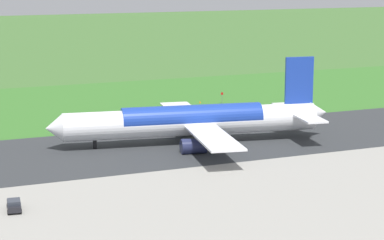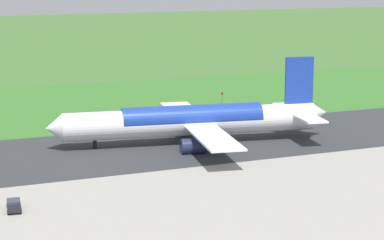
% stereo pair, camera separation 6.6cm
% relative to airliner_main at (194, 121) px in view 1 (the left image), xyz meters
% --- Properties ---
extents(ground_plane, '(800.00, 800.00, 0.00)m').
position_rel_airliner_main_xyz_m(ground_plane, '(-3.77, -0.06, -4.35)').
color(ground_plane, '#3D662D').
extents(runway_asphalt, '(600.00, 31.81, 0.06)m').
position_rel_airliner_main_xyz_m(runway_asphalt, '(-3.77, -0.06, -4.32)').
color(runway_asphalt, '#2D3033').
rests_on(runway_asphalt, ground).
extents(grass_verge_foreground, '(600.00, 80.00, 0.04)m').
position_rel_airliner_main_xyz_m(grass_verge_foreground, '(-3.77, -38.65, -4.33)').
color(grass_verge_foreground, '#346B27').
rests_on(grass_verge_foreground, ground).
extents(airliner_main, '(54.01, 44.39, 15.88)m').
position_rel_airliner_main_xyz_m(airliner_main, '(0.00, 0.00, 0.00)').
color(airliner_main, white).
rests_on(airliner_main, ground).
extents(service_car_followme, '(2.31, 4.38, 1.62)m').
position_rel_airliner_main_xyz_m(service_car_followme, '(37.64, 27.13, -3.51)').
color(service_car_followme, black).
rests_on(service_car_followme, ground).
extents(no_stopping_sign, '(0.60, 0.10, 2.86)m').
position_rel_airliner_main_xyz_m(no_stopping_sign, '(-21.88, -35.14, -2.66)').
color(no_stopping_sign, slate).
rests_on(no_stopping_sign, ground).
extents(traffic_cone_orange, '(0.40, 0.40, 0.55)m').
position_rel_airliner_main_xyz_m(traffic_cone_orange, '(-17.38, -38.24, -4.08)').
color(traffic_cone_orange, orange).
rests_on(traffic_cone_orange, ground).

